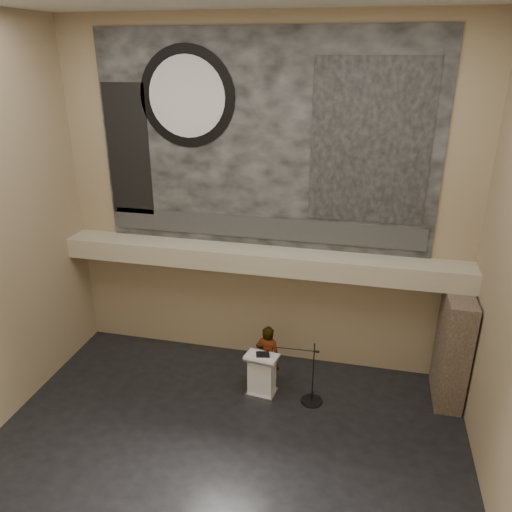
# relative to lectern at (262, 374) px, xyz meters

# --- Properties ---
(floor) EXTENTS (10.00, 10.00, 0.00)m
(floor) POSITION_rel_lectern_xyz_m (-0.36, -2.28, -0.55)
(floor) COLOR black
(floor) RESTS_ON ground
(wall_back) EXTENTS (10.00, 0.02, 8.50)m
(wall_back) POSITION_rel_lectern_xyz_m (-0.36, 1.72, 3.70)
(wall_back) COLOR #907D5B
(wall_back) RESTS_ON floor
(wall_front) EXTENTS (10.00, 0.02, 8.50)m
(wall_front) POSITION_rel_lectern_xyz_m (-0.36, -6.28, 3.70)
(wall_front) COLOR #907D5B
(wall_front) RESTS_ON floor
(soffit) EXTENTS (10.00, 0.80, 0.50)m
(soffit) POSITION_rel_lectern_xyz_m (-0.36, 1.32, 2.40)
(soffit) COLOR tan
(soffit) RESTS_ON wall_back
(sprinkler_left) EXTENTS (0.04, 0.04, 0.06)m
(sprinkler_left) POSITION_rel_lectern_xyz_m (-1.96, 1.27, 2.12)
(sprinkler_left) COLOR #B2893D
(sprinkler_left) RESTS_ON soffit
(sprinkler_right) EXTENTS (0.04, 0.04, 0.06)m
(sprinkler_right) POSITION_rel_lectern_xyz_m (1.54, 1.27, 2.12)
(sprinkler_right) COLOR #B2893D
(sprinkler_right) RESTS_ON soffit
(banner) EXTENTS (8.00, 0.05, 5.00)m
(banner) POSITION_rel_lectern_xyz_m (-0.36, 1.69, 5.15)
(banner) COLOR black
(banner) RESTS_ON wall_back
(banner_text_strip) EXTENTS (7.76, 0.02, 0.55)m
(banner_text_strip) POSITION_rel_lectern_xyz_m (-0.36, 1.65, 3.10)
(banner_text_strip) COLOR #2A2A2A
(banner_text_strip) RESTS_ON banner
(banner_clock_rim) EXTENTS (2.30, 0.02, 2.30)m
(banner_clock_rim) POSITION_rel_lectern_xyz_m (-2.16, 1.65, 6.15)
(banner_clock_rim) COLOR black
(banner_clock_rim) RESTS_ON banner
(banner_clock_face) EXTENTS (1.84, 0.02, 1.84)m
(banner_clock_face) POSITION_rel_lectern_xyz_m (-2.16, 1.63, 6.15)
(banner_clock_face) COLOR silver
(banner_clock_face) RESTS_ON banner
(banner_building_print) EXTENTS (2.60, 0.02, 3.60)m
(banner_building_print) POSITION_rel_lectern_xyz_m (2.04, 1.65, 5.25)
(banner_building_print) COLOR black
(banner_building_print) RESTS_ON banner
(banner_brick_print) EXTENTS (1.10, 0.02, 3.20)m
(banner_brick_print) POSITION_rel_lectern_xyz_m (-3.76, 1.65, 4.85)
(banner_brick_print) COLOR black
(banner_brick_print) RESTS_ON banner
(stone_pier) EXTENTS (0.60, 1.40, 2.70)m
(stone_pier) POSITION_rel_lectern_xyz_m (4.29, 0.87, 0.80)
(stone_pier) COLOR #413328
(stone_pier) RESTS_ON floor
(lectern) EXTENTS (0.81, 0.62, 1.14)m
(lectern) POSITION_rel_lectern_xyz_m (0.00, 0.00, 0.00)
(lectern) COLOR silver
(lectern) RESTS_ON floor
(binder) EXTENTS (0.37, 0.32, 0.04)m
(binder) POSITION_rel_lectern_xyz_m (0.02, -0.01, 0.56)
(binder) COLOR black
(binder) RESTS_ON lectern
(papers) EXTENTS (0.24, 0.30, 0.00)m
(papers) POSITION_rel_lectern_xyz_m (-0.17, -0.03, 0.55)
(papers) COLOR silver
(papers) RESTS_ON lectern
(speaker_person) EXTENTS (0.65, 0.46, 1.67)m
(speaker_person) POSITION_rel_lectern_xyz_m (0.07, 0.35, 0.28)
(speaker_person) COLOR white
(speaker_person) RESTS_ON floor
(mic_stand) EXTENTS (1.57, 0.52, 1.60)m
(mic_stand) POSITION_rel_lectern_xyz_m (1.16, -0.02, -0.31)
(mic_stand) COLOR black
(mic_stand) RESTS_ON floor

